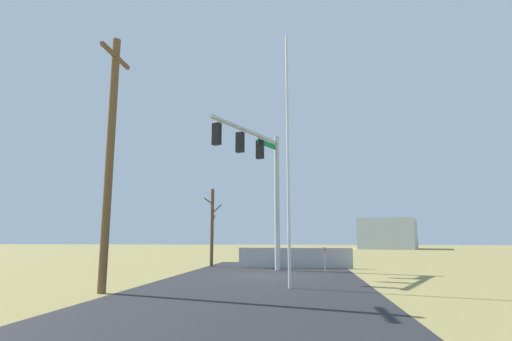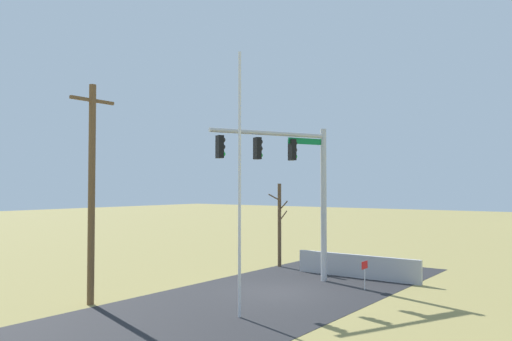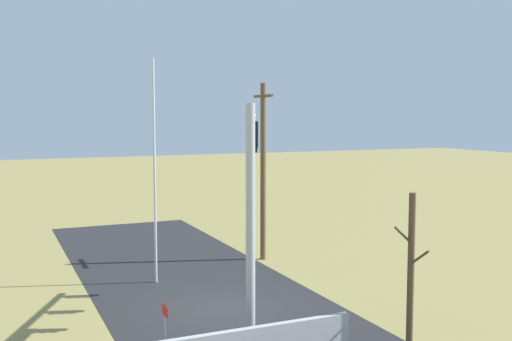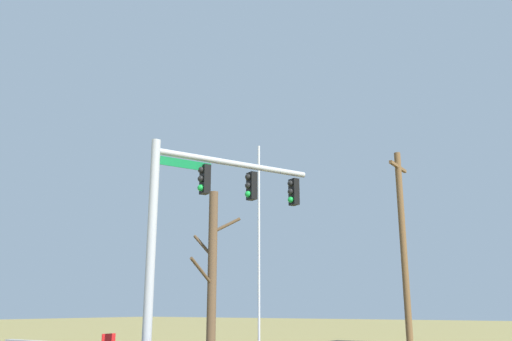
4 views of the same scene
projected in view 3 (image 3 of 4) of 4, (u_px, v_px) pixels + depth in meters
The scene contains 7 objects.
ground_plane at pixel (221, 309), 21.05m from camera, with size 160.00×160.00×0.00m, color olive.
road_surface at pixel (187, 280), 24.69m from camera, with size 28.00×8.00×0.01m, color #232326.
signal_mast at pixel (251, 171), 19.16m from camera, with size 5.47×2.66×7.13m.
flagpole at pixel (155, 172), 24.00m from camera, with size 0.10×0.10×9.02m, color silver.
utility_pole at pixel (263, 169), 27.99m from camera, with size 1.90×0.26×8.27m.
bare_tree at pixel (411, 269), 17.29m from camera, with size 1.27×1.02×4.58m.
open_sign at pixel (165, 316), 17.62m from camera, with size 0.56×0.04×1.22m.
Camera 3 is at (19.23, -7.25, 6.77)m, focal length 42.11 mm.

